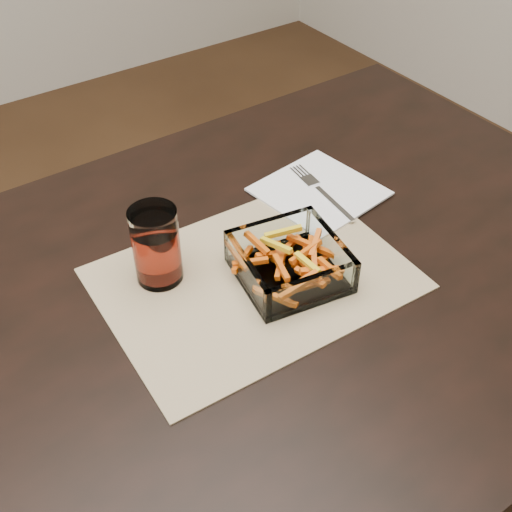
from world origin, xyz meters
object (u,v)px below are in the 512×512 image
object	(u,v)px
glass_bowl	(290,264)
tumbler	(157,248)
dining_table	(185,359)
fork	(320,190)

from	to	relation	value
glass_bowl	tumbler	world-z (taller)	tumbler
glass_bowl	tumbler	bearing A→B (deg)	145.38
dining_table	glass_bowl	world-z (taller)	glass_bowl
fork	dining_table	bearing A→B (deg)	-155.48
glass_bowl	fork	bearing A→B (deg)	38.66
fork	tumbler	bearing A→B (deg)	-169.49
tumbler	glass_bowl	bearing A→B (deg)	-34.62
dining_table	tumbler	xyz separation A→B (m)	(0.02, 0.09, 0.15)
dining_table	glass_bowl	size ratio (longest dim) A/B	9.16
glass_bowl	dining_table	bearing A→B (deg)	173.85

